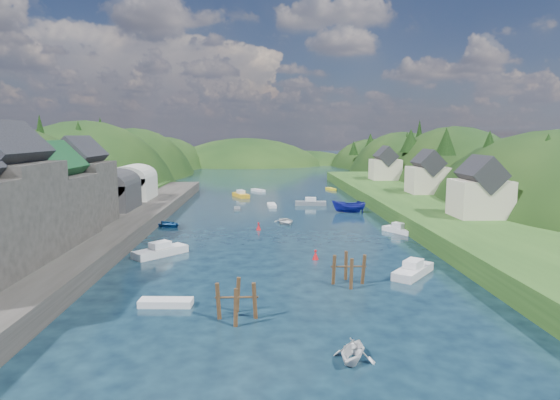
{
  "coord_description": "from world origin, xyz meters",
  "views": [
    {
      "loc": [
        -2.65,
        -39.84,
        13.54
      ],
      "look_at": [
        0.0,
        28.0,
        4.0
      ],
      "focal_mm": 30.0,
      "sensor_mm": 36.0,
      "label": 1
    }
  ],
  "objects_px": {
    "channel_buoy_near": "(315,255)",
    "channel_buoy_far": "(259,227)",
    "piling_cluster_far": "(348,272)",
    "piling_cluster_near": "(237,304)"
  },
  "relations": [
    {
      "from": "piling_cluster_near",
      "to": "channel_buoy_far",
      "type": "xyz_separation_m",
      "value": [
        1.4,
        32.51,
        -0.64
      ]
    },
    {
      "from": "channel_buoy_near",
      "to": "channel_buoy_far",
      "type": "xyz_separation_m",
      "value": [
        -6.31,
        16.21,
        0.0
      ]
    },
    {
      "from": "piling_cluster_near",
      "to": "channel_buoy_far",
      "type": "bearing_deg",
      "value": 87.53
    },
    {
      "from": "piling_cluster_near",
      "to": "piling_cluster_far",
      "type": "xyz_separation_m",
      "value": [
        9.74,
        7.72,
        -0.0
      ]
    },
    {
      "from": "piling_cluster_far",
      "to": "channel_buoy_near",
      "type": "bearing_deg",
      "value": 103.3
    },
    {
      "from": "channel_buoy_far",
      "to": "piling_cluster_near",
      "type": "bearing_deg",
      "value": -92.47
    },
    {
      "from": "piling_cluster_far",
      "to": "channel_buoy_near",
      "type": "height_order",
      "value": "piling_cluster_far"
    },
    {
      "from": "channel_buoy_near",
      "to": "channel_buoy_far",
      "type": "relative_size",
      "value": 1.0
    },
    {
      "from": "channel_buoy_near",
      "to": "channel_buoy_far",
      "type": "height_order",
      "value": "same"
    },
    {
      "from": "channel_buoy_near",
      "to": "piling_cluster_near",
      "type": "bearing_deg",
      "value": -115.33
    }
  ]
}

